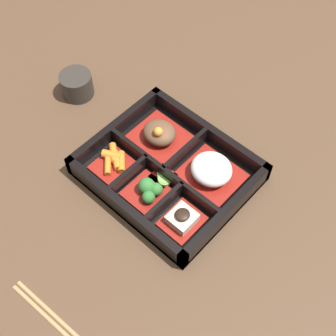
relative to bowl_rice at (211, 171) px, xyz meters
The scene contains 11 objects.
ground_plane 0.08m from the bowl_rice, 144.34° to the right, with size 3.00×3.00×0.00m, color #4C3523.
bento_base 0.08m from the bowl_rice, 144.34° to the right, with size 0.28×0.24×0.01m.
bento_rim 0.08m from the bowl_rice, 142.07° to the right, with size 0.28×0.24×0.04m.
bowl_stew 0.13m from the bowl_rice, behind, with size 0.11×0.10×0.05m.
bowl_rice is the anchor object (origin of this frame).
bowl_carrots 0.18m from the bowl_rice, 146.73° to the right, with size 0.07×0.07×0.02m.
bowl_greens 0.12m from the bowl_rice, 118.40° to the right, with size 0.07×0.07×0.04m.
bowl_tofu 0.11m from the bowl_rice, 77.61° to the right, with size 0.06×0.07×0.03m.
bowl_pickles 0.08m from the bowl_rice, 134.02° to the right, with size 0.04×0.04×0.01m.
tea_cup 0.34m from the bowl_rice, behind, with size 0.07×0.07×0.05m.
chopsticks 0.36m from the bowl_rice, 89.44° to the right, with size 0.21×0.03×0.01m.
Camera 1 is at (0.32, -0.35, 0.72)m, focal length 50.00 mm.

